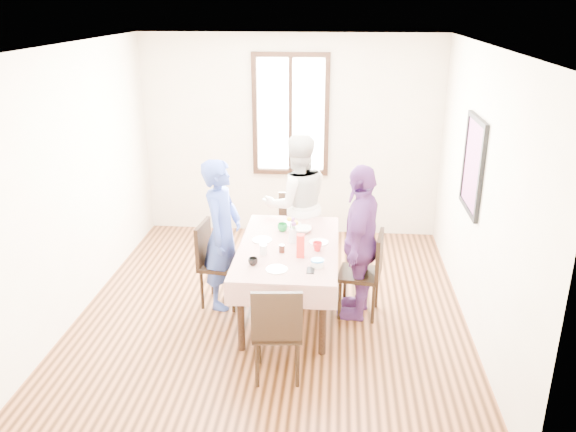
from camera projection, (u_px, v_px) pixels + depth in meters
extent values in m
plane|color=black|center=(273.00, 309.00, 6.16)|extent=(4.50, 4.50, 0.00)
plane|color=beige|center=(291.00, 137.00, 7.78)|extent=(4.00, 0.00, 4.00)
plane|color=beige|center=(480.00, 194.00, 5.52)|extent=(0.00, 4.50, 4.50)
cube|color=black|center=(291.00, 115.00, 7.65)|extent=(1.02, 0.06, 1.62)
cube|color=white|center=(291.00, 115.00, 7.66)|extent=(0.90, 0.02, 1.50)
cube|color=red|center=(473.00, 165.00, 5.73)|extent=(0.04, 0.76, 0.96)
cube|color=black|center=(288.00, 280.00, 5.97)|extent=(0.87, 1.58, 0.75)
cube|color=#5A0903|center=(288.00, 246.00, 5.83)|extent=(0.99, 1.70, 0.01)
cube|color=black|center=(221.00, 264.00, 6.13)|extent=(0.46, 0.46, 0.91)
cube|color=black|center=(360.00, 274.00, 5.92)|extent=(0.48, 0.48, 0.91)
cube|color=black|center=(296.00, 233.00, 6.95)|extent=(0.46, 0.46, 0.91)
cube|color=black|center=(277.00, 329.00, 4.93)|extent=(0.46, 0.46, 0.91)
imported|color=#2E4294|center=(222.00, 234.00, 6.01)|extent=(0.47, 0.63, 1.60)
imported|color=beige|center=(296.00, 204.00, 6.79)|extent=(0.97, 0.86, 1.67)
imported|color=#582B6B|center=(359.00, 242.00, 5.80)|extent=(0.58, 1.01, 1.61)
imported|color=black|center=(253.00, 261.00, 5.39)|extent=(0.11, 0.11, 0.07)
imported|color=red|center=(317.00, 247.00, 5.70)|extent=(0.13, 0.13, 0.09)
imported|color=#0C7226|center=(282.00, 227.00, 6.18)|extent=(0.15, 0.15, 0.09)
imported|color=white|center=(302.00, 230.00, 6.16)|extent=(0.22, 0.22, 0.05)
cube|color=red|center=(301.00, 246.00, 5.54)|extent=(0.07, 0.07, 0.23)
cylinder|color=white|center=(317.00, 264.00, 5.36)|extent=(0.12, 0.12, 0.06)
cylinder|color=black|center=(282.00, 249.00, 5.66)|extent=(0.06, 0.06, 0.08)
cylinder|color=silver|center=(263.00, 249.00, 5.61)|extent=(0.07, 0.07, 0.10)
cube|color=black|center=(311.00, 270.00, 5.29)|extent=(0.07, 0.14, 0.01)
cylinder|color=silver|center=(293.00, 235.00, 5.88)|extent=(0.08, 0.08, 0.15)
cylinder|color=white|center=(262.00, 240.00, 5.95)|extent=(0.20, 0.20, 0.01)
cylinder|color=white|center=(319.00, 242.00, 5.89)|extent=(0.20, 0.20, 0.01)
cylinder|color=white|center=(292.00, 224.00, 6.38)|extent=(0.20, 0.20, 0.01)
cylinder|color=white|center=(277.00, 269.00, 5.30)|extent=(0.20, 0.20, 0.01)
cylinder|color=blue|center=(317.00, 260.00, 5.35)|extent=(0.12, 0.12, 0.01)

